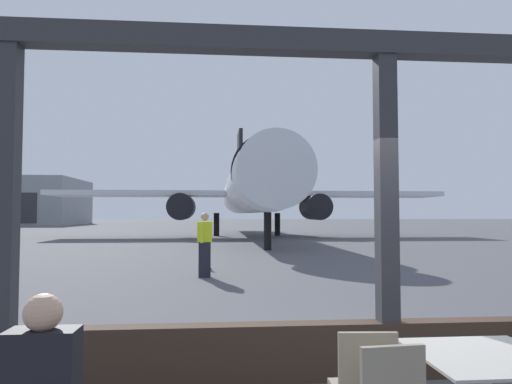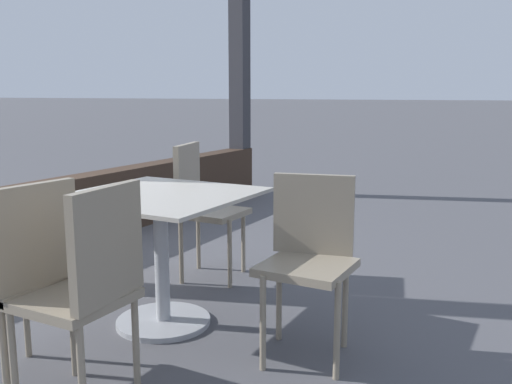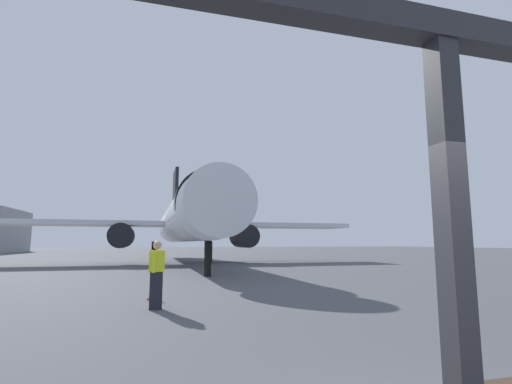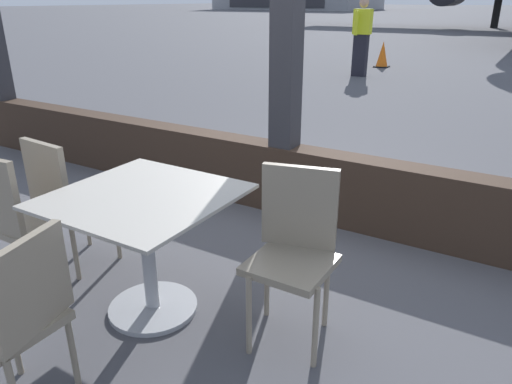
# 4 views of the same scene
# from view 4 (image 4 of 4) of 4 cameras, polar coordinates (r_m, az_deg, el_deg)

# --- Properties ---
(window_frame) EXTENTS (7.95, 0.24, 3.64)m
(window_frame) POSITION_cam_4_polar(r_m,az_deg,el_deg) (3.89, 3.65, 16.34)
(window_frame) COLOR #38281E
(window_frame) RESTS_ON ground
(dining_table) EXTENTS (0.92, 0.92, 0.74)m
(dining_table) POSITION_cam_4_polar(r_m,az_deg,el_deg) (2.76, -12.86, -5.39)
(dining_table) COLOR #ADA89E
(dining_table) RESTS_ON ground
(cafe_chair_window_left) EXTENTS (0.46, 0.46, 0.93)m
(cafe_chair_window_left) POSITION_cam_4_polar(r_m,az_deg,el_deg) (2.50, 4.61, -5.87)
(cafe_chair_window_left) COLOR gray
(cafe_chair_window_left) RESTS_ON ground
(cafe_chair_window_right) EXTENTS (0.41, 0.41, 0.91)m
(cafe_chair_window_right) POSITION_cam_4_polar(r_m,az_deg,el_deg) (3.36, -21.94, -0.12)
(cafe_chair_window_right) COLOR gray
(cafe_chair_window_right) RESTS_ON ground
(cafe_chair_aisle_left) EXTENTS (0.46, 0.46, 0.88)m
(cafe_chair_aisle_left) POSITION_cam_4_polar(r_m,az_deg,el_deg) (2.24, -26.60, -12.79)
(cafe_chair_aisle_left) COLOR gray
(cafe_chair_aisle_left) RESTS_ON ground
(cafe_chair_aisle_right) EXTENTS (0.42, 0.42, 0.92)m
(cafe_chair_aisle_right) POSITION_cam_4_polar(r_m,az_deg,el_deg) (3.17, -26.98, -2.33)
(cafe_chair_aisle_right) COLOR gray
(cafe_chair_aisle_right) RESTS_ON ground
(ground_crew_worker) EXTENTS (0.40, 0.55, 1.74)m
(ground_crew_worker) POSITION_cam_4_polar(r_m,az_deg,el_deg) (11.90, 12.45, 17.61)
(ground_crew_worker) COLOR black
(ground_crew_worker) RESTS_ON ground
(traffic_cone) EXTENTS (0.36, 0.36, 0.67)m
(traffic_cone) POSITION_cam_4_polar(r_m,az_deg,el_deg) (13.70, 14.81, 15.47)
(traffic_cone) COLOR orange
(traffic_cone) RESTS_ON ground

